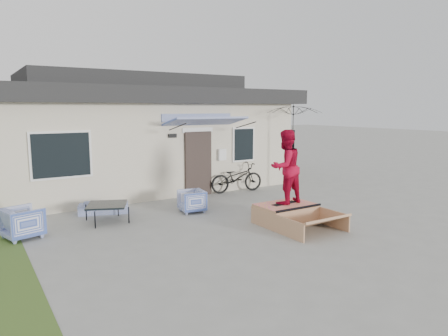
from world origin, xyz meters
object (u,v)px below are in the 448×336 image
loveseat (104,204)px  skater (285,166)px  coffee_table (107,213)px  patio_umbrella (294,140)px  bicycle (237,174)px  skateboard (285,203)px  skate_ramp (286,213)px  armchair_right (192,200)px  armchair_left (22,221)px

loveseat → skater: (3.58, -3.34, 1.18)m
coffee_table → patio_umbrella: (6.79, 0.62, 1.52)m
bicycle → skateboard: (-1.09, -3.73, -0.11)m
skate_ramp → armchair_right: bearing=124.0°
armchair_right → skateboard: bearing=43.2°
armchair_right → bicycle: bicycle is taller
skater → coffee_table: bearing=-38.2°
coffee_table → patio_umbrella: size_ratio=0.41×
skate_ramp → coffee_table: bearing=146.6°
coffee_table → skateboard: size_ratio=1.21×
bicycle → armchair_left: bearing=110.7°
patio_umbrella → skate_ramp: 4.60m
armchair_right → skater: 2.84m
armchair_right → skater: (1.48, -2.16, 1.10)m
patio_umbrella → coffee_table: bearing=-174.8°
armchair_left → bicycle: size_ratio=0.41×
bicycle → skater: size_ratio=1.03×
loveseat → armchair_right: 2.41m
loveseat → bicycle: (4.67, 0.39, 0.35)m
loveseat → skater: skater is taller
loveseat → armchair_left: (-2.13, -1.20, 0.13)m
armchair_right → armchair_left: bearing=-81.1°
skateboard → skater: skater is taller
patio_umbrella → skate_ramp: (-3.04, -3.10, -1.51)m
coffee_table → loveseat: bearing=79.3°
skate_ramp → bicycle: bearing=74.0°
coffee_table → skate_ramp: 4.50m
bicycle → skate_ramp: size_ratio=1.01×
coffee_table → patio_umbrella: bearing=5.2°
skateboard → loveseat: bearing=130.4°
skate_ramp → skateboard: (0.00, 0.05, 0.26)m
armchair_left → armchair_right: 4.22m
loveseat → armchair_right: armchair_right is taller
skater → patio_umbrella: bearing=-140.0°
loveseat → armchair_right: bearing=168.9°
armchair_left → skateboard: bearing=-126.5°
coffee_table → skate_ramp: size_ratio=0.49×
bicycle → skateboard: bearing=171.3°
skater → skate_ramp: bearing=84.6°
armchair_right → bicycle: size_ratio=0.36×
armchair_left → armchair_right: bearing=-105.7°
loveseat → coffee_table: bearing=97.7°
armchair_left → patio_umbrella: (8.74, 0.91, 1.36)m
skateboard → coffee_table: bearing=140.4°
patio_umbrella → skateboard: bearing=-134.8°
skateboard → skater: size_ratio=0.42×
loveseat → armchair_left: armchair_left is taller
armchair_right → patio_umbrella: size_ratio=0.30×
armchair_left → skate_ramp: (5.71, -2.19, -0.15)m
bicycle → skateboard: bicycle is taller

